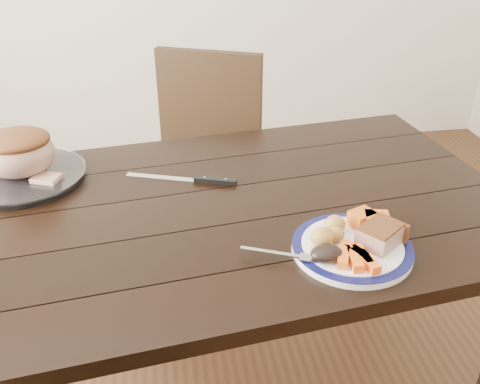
{
  "coord_description": "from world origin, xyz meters",
  "views": [
    {
      "loc": [
        -0.1,
        -1.17,
        1.47
      ],
      "look_at": [
        0.08,
        -0.02,
        0.8
      ],
      "focal_mm": 40.0,
      "sensor_mm": 36.0,
      "label": 1
    }
  ],
  "objects": [
    {
      "name": "roasted_potatoes",
      "position": [
        0.25,
        -0.21,
        0.79
      ],
      "size": [
        0.1,
        0.1,
        0.05
      ],
      "color": "gold",
      "rests_on": "dinner_plate"
    },
    {
      "name": "serving_platter",
      "position": [
        -0.5,
        0.23,
        0.76
      ],
      "size": [
        0.34,
        0.34,
        0.02
      ],
      "primitive_type": "cylinder",
      "color": "white",
      "rests_on": "dining_table"
    },
    {
      "name": "dark_mushroom",
      "position": [
        0.23,
        -0.29,
        0.79
      ],
      "size": [
        0.07,
        0.05,
        0.03
      ],
      "primitive_type": "ellipsoid",
      "color": "black",
      "rests_on": "dinner_plate"
    },
    {
      "name": "carving_knife",
      "position": [
        -0.0,
        0.14,
        0.76
      ],
      "size": [
        0.31,
        0.13,
        0.01
      ],
      "rotation": [
        0.0,
        0.0,
        -0.34
      ],
      "color": "silver",
      "rests_on": "dining_table"
    },
    {
      "name": "carrot_batons",
      "position": [
        0.29,
        -0.3,
        0.78
      ],
      "size": [
        0.09,
        0.11,
        0.02
      ],
      "color": "orange",
      "rests_on": "dinner_plate"
    },
    {
      "name": "dining_table",
      "position": [
        0.0,
        0.0,
        0.66
      ],
      "size": [
        1.7,
        1.09,
        0.75
      ],
      "rotation": [
        0.0,
        0.0,
        0.13
      ],
      "color": "black",
      "rests_on": "ground"
    },
    {
      "name": "pork_slice",
      "position": [
        0.36,
        -0.25,
        0.79
      ],
      "size": [
        0.12,
        0.11,
        0.04
      ],
      "primitive_type": "cube",
      "rotation": [
        0.0,
        0.0,
        0.65
      ],
      "color": "#A67765",
      "rests_on": "dinner_plate"
    },
    {
      "name": "fork",
      "position": [
        0.15,
        -0.26,
        0.77
      ],
      "size": [
        0.17,
        0.09,
        0.0
      ],
      "rotation": [
        0.0,
        0.0,
        -0.41
      ],
      "color": "silver",
      "rests_on": "dinner_plate"
    },
    {
      "name": "chair_far",
      "position": [
        0.05,
        0.73,
        0.52
      ],
      "size": [
        0.55,
        0.56,
        0.93
      ],
      "rotation": [
        0.0,
        0.0,
        2.75
      ],
      "color": "black",
      "rests_on": "ground"
    },
    {
      "name": "dinner_plate",
      "position": [
        0.3,
        -0.24,
        0.76
      ],
      "size": [
        0.27,
        0.27,
        0.02
      ],
      "primitive_type": "cylinder",
      "color": "white",
      "rests_on": "dining_table"
    },
    {
      "name": "cut_slice",
      "position": [
        -0.43,
        0.17,
        0.78
      ],
      "size": [
        0.09,
        0.08,
        0.02
      ],
      "primitive_type": "cube",
      "rotation": [
        0.0,
        0.0,
        -0.38
      ],
      "color": "tan",
      "rests_on": "serving_platter"
    },
    {
      "name": "pumpkin_wedges",
      "position": [
        0.36,
        -0.18,
        0.79
      ],
      "size": [
        0.1,
        0.07,
        0.04
      ],
      "color": "orange",
      "rests_on": "dinner_plate"
    },
    {
      "name": "plate_rim",
      "position": [
        0.3,
        -0.24,
        0.77
      ],
      "size": [
        0.27,
        0.27,
        0.02
      ],
      "primitive_type": "torus",
      "color": "#0C0E3C",
      "rests_on": "dinner_plate"
    },
    {
      "name": "roast_joint",
      "position": [
        -0.5,
        0.23,
        0.83
      ],
      "size": [
        0.2,
        0.17,
        0.13
      ],
      "primitive_type": "ellipsoid",
      "color": "tan",
      "rests_on": "serving_platter"
    }
  ]
}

